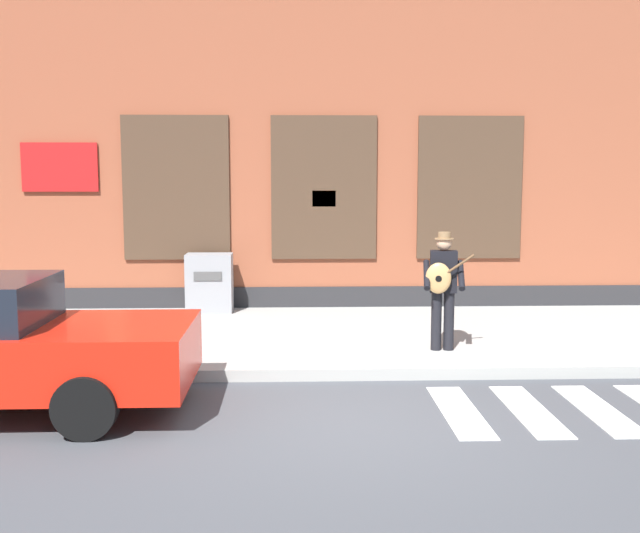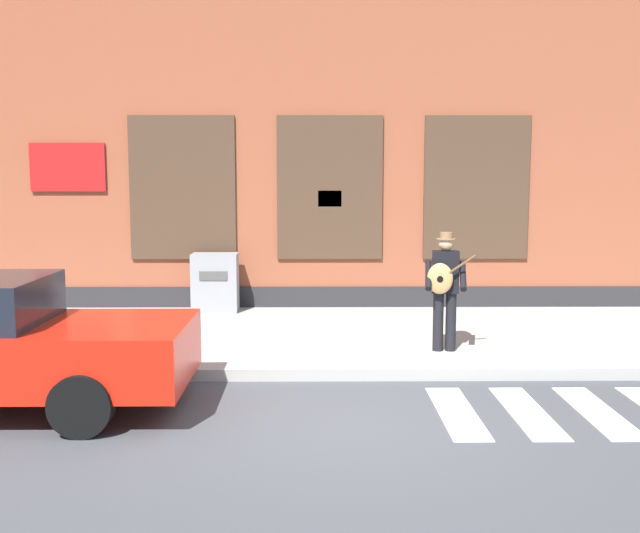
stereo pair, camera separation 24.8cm
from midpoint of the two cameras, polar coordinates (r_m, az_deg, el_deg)
ground_plane at (r=8.30m, az=1.18°, el=-11.80°), size 160.00×160.00×0.00m
sidewalk at (r=12.09m, az=0.14°, el=-5.39°), size 28.00×4.65×0.16m
building_backdrop at (r=16.14m, az=-0.43°, el=9.62°), size 28.00×4.06×6.83m
busker at (r=10.80m, az=8.68°, el=-1.31°), size 0.72×0.59×1.71m
utility_box at (r=13.92m, az=-8.92°, el=-1.24°), size 0.84×0.53×1.08m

